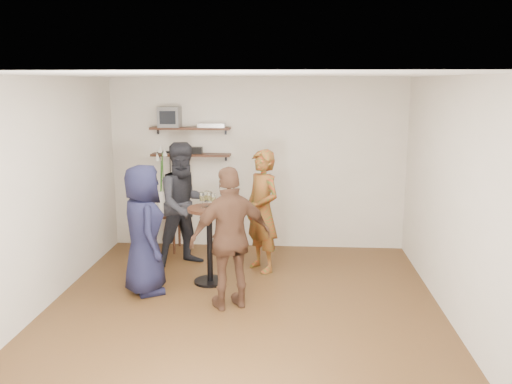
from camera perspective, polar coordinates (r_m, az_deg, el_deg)
room at (r=5.84m, az=-1.47°, el=-0.67°), size 4.58×5.08×2.68m
shelf_upper at (r=8.23m, az=-6.92°, el=6.68°), size 1.20×0.25×0.04m
shelf_lower at (r=8.28m, az=-6.86°, el=3.92°), size 1.20×0.25×0.04m
crt_monitor at (r=8.29m, az=-9.06°, el=7.81°), size 0.32×0.30×0.30m
dvd_deck at (r=8.18m, az=-4.66°, el=7.02°), size 0.40×0.24×0.06m
radio at (r=8.26m, az=-6.45°, el=4.38°), size 0.22×0.10×0.10m
power_strip at (r=8.40m, az=-9.33°, el=4.18°), size 0.30×0.05×0.03m
side_table at (r=8.38m, az=-9.72°, el=-2.75°), size 0.61×0.61×0.59m
vase_lilies at (r=8.28m, az=-9.83°, el=0.13°), size 0.20×0.21×1.05m
drinks_table at (r=6.89m, az=-4.91°, el=-4.51°), size 0.54×0.54×0.99m
wine_glass_fl at (r=6.76m, az=-5.68°, el=-0.56°), size 0.07×0.07×0.20m
wine_glass_fr at (r=6.72m, az=-4.49°, el=-0.69°), size 0.06×0.06×0.19m
wine_glass_bl at (r=6.83m, az=-5.19°, el=-0.44°), size 0.07×0.07×0.20m
wine_glass_br at (r=6.78m, az=-4.87°, el=-0.52°), size 0.07×0.07×0.20m
person_plaid at (r=7.28m, az=0.66°, el=-2.01°), size 0.69×0.72×1.66m
person_dark at (r=7.57m, az=-7.46°, el=-1.30°), size 1.06×1.00×1.73m
person_navy at (r=6.66m, az=-11.75°, el=-3.90°), size 0.79×0.92×1.58m
person_brown at (r=6.08m, az=-2.64°, el=-4.91°), size 1.03×0.77×1.63m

